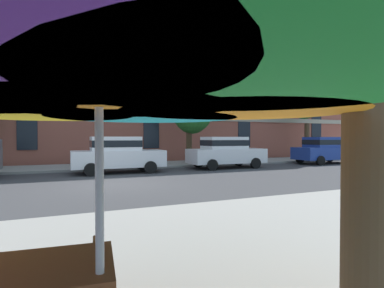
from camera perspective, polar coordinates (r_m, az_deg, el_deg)
ground_plane at (r=11.38m, az=-14.42°, el=-7.53°), size 120.00×120.00×0.00m
sidewalk_far at (r=18.08m, az=-17.66°, el=-4.15°), size 56.00×3.60×0.12m
apartment_building at (r=27.34m, az=-19.48°, el=17.84°), size 45.51×12.08×19.20m
sedan_white at (r=15.03m, az=-14.08°, el=-1.79°), size 4.40×1.98×1.78m
sedan_white_midblock at (r=17.06m, az=6.47°, el=-1.42°), size 4.40×1.98×1.78m
sedan_blue at (r=21.82m, az=24.10°, el=-0.96°), size 4.40×1.98×1.78m
stop_sign at (r=32.73m, az=32.50°, el=1.25°), size 0.07×0.68×2.82m
street_tree_middle at (r=19.21m, az=-0.11°, el=5.79°), size 2.55×2.60×4.58m
street_tree_right at (r=25.37m, az=20.58°, el=7.22°), size 2.55×2.77×5.76m
patio_umbrella at (r=2.19m, az=-17.44°, el=12.99°), size 4.17×3.87×2.46m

